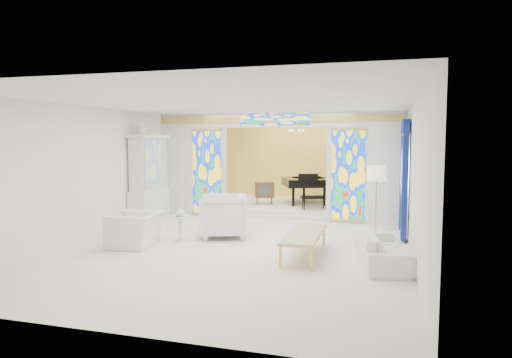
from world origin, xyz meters
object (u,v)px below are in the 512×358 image
(china_cabinet, at_px, (149,180))
(armchair_right, at_px, (223,216))
(tv_console, at_px, (264,190))
(sofa, at_px, (382,248))
(armchair_left, at_px, (135,230))
(grand_piano, at_px, (308,182))
(coffee_table, at_px, (304,234))

(china_cabinet, relative_size, armchair_right, 2.48)
(china_cabinet, height_order, armchair_right, china_cabinet)
(armchair_right, xyz_separation_m, tv_console, (-0.14, 4.27, 0.14))
(china_cabinet, height_order, sofa, china_cabinet)
(china_cabinet, height_order, tv_console, china_cabinet)
(armchair_left, distance_m, tv_console, 5.80)
(sofa, bearing_deg, armchair_right, 57.78)
(sofa, height_order, tv_console, tv_console)
(armchair_left, xyz_separation_m, sofa, (5.04, -0.01, -0.06))
(sofa, bearing_deg, armchair_left, 78.82)
(sofa, height_order, grand_piano, grand_piano)
(coffee_table, bearing_deg, grand_piano, 98.81)
(armchair_left, xyz_separation_m, coffee_table, (3.60, 0.16, 0.07))
(coffee_table, relative_size, grand_piano, 0.75)
(armchair_right, bearing_deg, grand_piano, 148.27)
(tv_console, bearing_deg, armchair_right, -105.58)
(armchair_left, xyz_separation_m, tv_console, (1.34, 5.64, 0.28))
(armchair_left, xyz_separation_m, armchair_right, (1.49, 1.37, 0.14))
(china_cabinet, height_order, grand_piano, china_cabinet)
(china_cabinet, relative_size, sofa, 1.36)
(armchair_right, xyz_separation_m, grand_piano, (1.15, 4.98, 0.36))
(grand_piano, bearing_deg, armchair_left, -134.27)
(coffee_table, bearing_deg, armchair_left, -177.50)
(china_cabinet, distance_m, grand_piano, 5.30)
(armchair_left, relative_size, armchair_right, 1.00)
(armchair_left, height_order, grand_piano, grand_piano)
(china_cabinet, xyz_separation_m, coffee_table, (4.72, -2.48, -0.74))
(armchair_left, bearing_deg, coffee_table, 85.08)
(tv_console, bearing_deg, grand_piano, 11.32)
(china_cabinet, distance_m, armchair_left, 2.98)
(china_cabinet, bearing_deg, armchair_right, -25.88)
(sofa, distance_m, coffee_table, 1.46)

